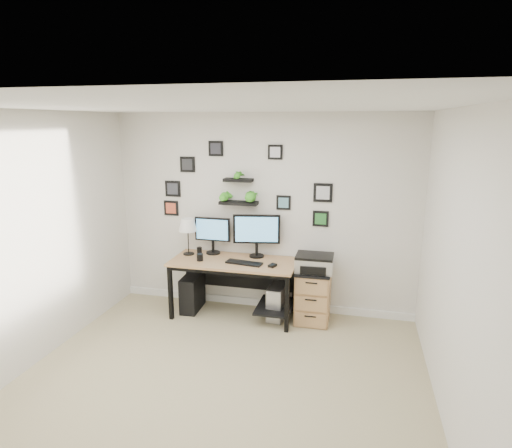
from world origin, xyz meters
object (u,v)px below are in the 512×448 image
(file_cabinet, at_px, (313,295))
(monitor_right, at_px, (257,232))
(pc_tower_grey, at_px, (278,301))
(monitor_left, at_px, (213,233))
(pc_tower_black, at_px, (192,292))
(desk, at_px, (237,269))
(mug, at_px, (200,257))
(printer, at_px, (314,263))
(table_lamp, at_px, (188,226))

(file_cabinet, bearing_deg, monitor_right, 170.33)
(pc_tower_grey, bearing_deg, monitor_left, 170.15)
(pc_tower_black, distance_m, file_cabinet, 1.62)
(desk, distance_m, file_cabinet, 1.03)
(desk, bearing_deg, mug, -163.24)
(pc_tower_black, bearing_deg, pc_tower_grey, -1.37)
(desk, height_order, file_cabinet, desk)
(mug, bearing_deg, pc_tower_black, 141.27)
(printer, bearing_deg, monitor_left, 173.59)
(pc_tower_black, bearing_deg, monitor_left, 34.14)
(monitor_right, relative_size, table_lamp, 1.24)
(monitor_right, relative_size, printer, 1.32)
(monitor_left, bearing_deg, pc_tower_grey, -9.85)
(printer, bearing_deg, pc_tower_grey, -179.34)
(table_lamp, xyz_separation_m, file_cabinet, (1.68, -0.03, -0.81))
(file_cabinet, bearing_deg, table_lamp, 178.99)
(file_cabinet, bearing_deg, monitor_left, 174.41)
(monitor_right, height_order, file_cabinet, monitor_right)
(pc_tower_black, relative_size, file_cabinet, 0.71)
(pc_tower_black, height_order, file_cabinet, file_cabinet)
(table_lamp, relative_size, mug, 5.31)
(printer, bearing_deg, mug, -173.14)
(monitor_left, bearing_deg, file_cabinet, -5.59)
(mug, relative_size, file_cabinet, 0.14)
(mug, xyz_separation_m, pc_tower_grey, (0.98, 0.17, -0.58))
(desk, xyz_separation_m, file_cabinet, (0.98, 0.06, -0.29))
(desk, relative_size, mug, 17.35)
(desk, height_order, pc_tower_grey, desk)
(monitor_left, distance_m, file_cabinet, 1.55)
(monitor_right, xyz_separation_m, pc_tower_grey, (0.32, -0.16, -0.87))
(monitor_left, bearing_deg, monitor_right, -0.34)
(table_lamp, xyz_separation_m, pc_tower_grey, (1.23, -0.06, -0.92))
(monitor_left, distance_m, table_lamp, 0.34)
(table_lamp, height_order, file_cabinet, table_lamp)
(monitor_left, bearing_deg, table_lamp, -161.15)
(monitor_right, xyz_separation_m, file_cabinet, (0.77, -0.13, -0.75))
(mug, distance_m, pc_tower_grey, 1.15)
(desk, bearing_deg, file_cabinet, 3.38)
(monitor_left, distance_m, monitor_right, 0.61)
(monitor_left, bearing_deg, pc_tower_black, -143.44)
(table_lamp, bearing_deg, desk, -7.19)
(desk, bearing_deg, monitor_left, 153.62)
(mug, distance_m, printer, 1.45)
(pc_tower_black, bearing_deg, printer, -1.48)
(desk, distance_m, mug, 0.50)
(monitor_right, distance_m, table_lamp, 0.92)
(mug, bearing_deg, table_lamp, 137.71)
(monitor_left, relative_size, monitor_right, 0.82)
(pc_tower_black, bearing_deg, mug, -41.15)
(table_lamp, distance_m, mug, 0.48)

